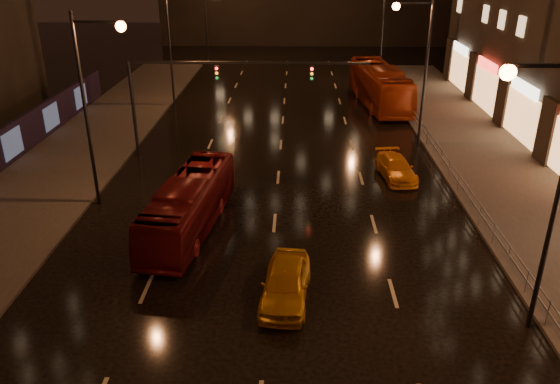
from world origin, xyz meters
The scene contains 10 objects.
ground centered at (0.00, 20.00, 0.00)m, with size 140.00×140.00×0.00m, color black.
sidewalk_left centered at (-13.50, 15.00, 0.07)m, with size 7.00×70.00×0.15m, color #38332D.
sidewalk_right centered at (13.50, 15.00, 0.07)m, with size 7.00×70.00×0.15m, color #38332D.
traffic_signal centered at (-5.06, 20.00, 4.74)m, with size 15.31×0.32×6.20m.
streetlight_right centered at (8.92, 2.00, 6.43)m, with size 2.64×0.50×10.00m.
railing_right centered at (10.20, 18.00, 0.90)m, with size 0.05×56.00×1.00m.
bus_red centered at (-4.10, 9.28, 1.32)m, with size 2.22×9.50×2.65m, color #5F0D10.
bus_curb centered at (8.31, 32.90, 1.72)m, with size 2.90×12.37×3.45m, color #9F2F0F.
taxi_near centered at (0.68, 3.50, 0.75)m, with size 1.77×4.41×1.50m, color orange.
taxi_far centered at (7.07, 16.15, 0.62)m, with size 1.75×4.31×1.25m, color orange.
Camera 1 is at (0.97, -14.45, 12.68)m, focal length 35.00 mm.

